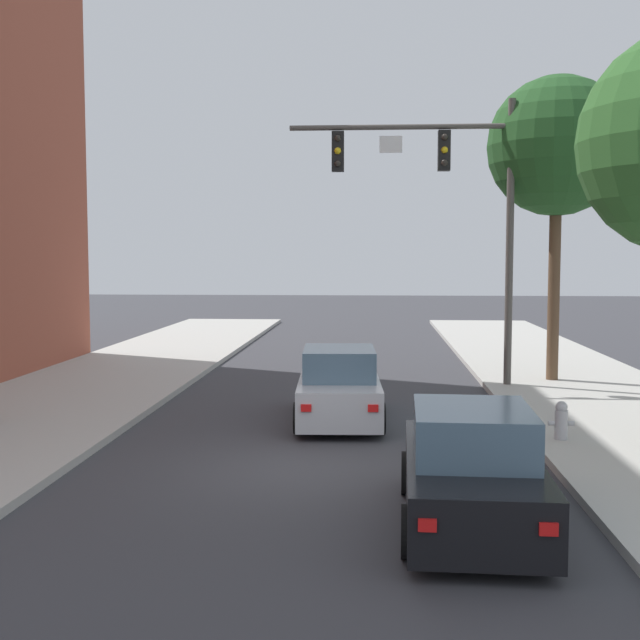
{
  "coord_description": "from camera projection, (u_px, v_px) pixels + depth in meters",
  "views": [
    {
      "loc": [
        1.04,
        -13.29,
        3.57
      ],
      "look_at": [
        -0.28,
        6.4,
        2.0
      ],
      "focal_mm": 45.41,
      "sensor_mm": 36.0,
      "label": 1
    }
  ],
  "objects": [
    {
      "name": "ground_plane",
      "position": [
        311.0,
        469.0,
        13.57
      ],
      "size": [
        120.0,
        120.0,
        0.0
      ],
      "primitive_type": "plane",
      "color": "#38383D"
    },
    {
      "name": "traffic_signal_mast",
      "position": [
        448.0,
        190.0,
        21.3
      ],
      "size": [
        5.92,
        0.38,
        7.5
      ],
      "color": "#514C47",
      "rests_on": "sidewalk_right"
    },
    {
      "name": "car_lead_silver",
      "position": [
        339.0,
        388.0,
        17.43
      ],
      "size": [
        1.99,
        4.31,
        1.6
      ],
      "color": "#B7B7BC",
      "rests_on": "ground"
    },
    {
      "name": "car_following_black",
      "position": [
        471.0,
        472.0,
        10.67
      ],
      "size": [
        1.95,
        4.29,
        1.6
      ],
      "color": "black",
      "rests_on": "ground"
    },
    {
      "name": "fire_hydrant",
      "position": [
        561.0,
        420.0,
        15.07
      ],
      "size": [
        0.48,
        0.24,
        0.72
      ],
      "color": "#B2B2B7",
      "rests_on": "sidewalk_right"
    },
    {
      "name": "street_tree_second",
      "position": [
        557.0,
        147.0,
        21.91
      ],
      "size": [
        3.78,
        3.78,
        8.28
      ],
      "color": "brown",
      "rests_on": "sidewalk_right"
    }
  ]
}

